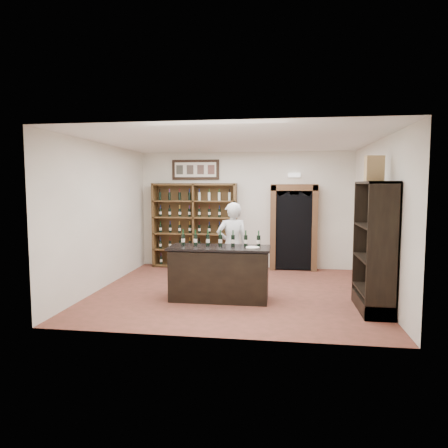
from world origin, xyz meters
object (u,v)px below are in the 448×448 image
(tasting_counter, at_px, (219,273))
(wine_crate, at_px, (374,169))
(wine_shelf, at_px, (195,225))
(shopkeeper, at_px, (232,246))
(counter_bottle_0, at_px, (183,239))
(side_cabinet, at_px, (376,267))

(tasting_counter, distance_m, wine_crate, 3.29)
(tasting_counter, bearing_deg, wine_shelf, 110.56)
(wine_crate, bearing_deg, tasting_counter, 166.43)
(tasting_counter, height_order, shopkeeper, shopkeeper)
(wine_shelf, xyz_separation_m, counter_bottle_0, (0.38, -2.81, 0.01))
(side_cabinet, height_order, shopkeeper, side_cabinet)
(wine_shelf, relative_size, side_cabinet, 1.00)
(counter_bottle_0, height_order, side_cabinet, side_cabinet)
(wine_shelf, relative_size, counter_bottle_0, 7.33)
(tasting_counter, distance_m, counter_bottle_0, 0.95)
(side_cabinet, distance_m, shopkeeper, 2.84)
(counter_bottle_0, bearing_deg, wine_crate, -5.62)
(side_cabinet, xyz_separation_m, wine_crate, (-0.06, 0.09, 1.66))
(wine_shelf, bearing_deg, tasting_counter, -69.44)
(tasting_counter, distance_m, side_cabinet, 2.75)
(wine_shelf, xyz_separation_m, side_cabinet, (3.82, -3.23, -0.35))
(wine_shelf, xyz_separation_m, shopkeeper, (1.24, -2.07, -0.20))
(counter_bottle_0, distance_m, side_cabinet, 3.49)
(side_cabinet, distance_m, wine_crate, 1.66)
(tasting_counter, xyz_separation_m, side_cabinet, (2.72, -0.30, 0.26))
(wine_shelf, distance_m, wine_crate, 5.08)
(counter_bottle_0, relative_size, side_cabinet, 0.14)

